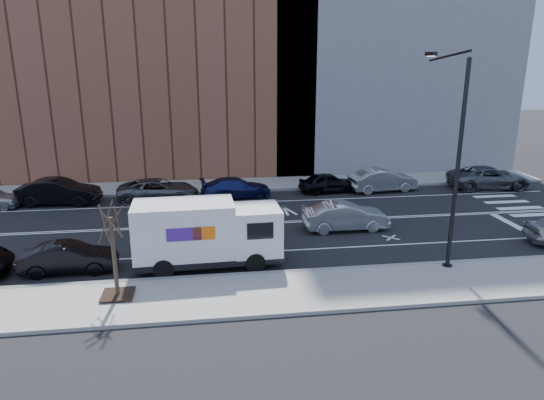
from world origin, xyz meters
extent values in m
plane|color=black|center=(0.00, 0.00, 0.00)|extent=(120.00, 120.00, 0.00)
cube|color=gray|center=(0.00, -8.80, 0.07)|extent=(44.00, 3.60, 0.15)
cube|color=gray|center=(0.00, 8.80, 0.07)|extent=(44.00, 3.60, 0.15)
cube|color=gray|center=(0.00, -7.00, 0.08)|extent=(44.00, 0.25, 0.17)
cube|color=gray|center=(0.00, 7.00, 0.08)|extent=(44.00, 0.25, 0.17)
cube|color=brown|center=(-8.00, 15.60, 11.00)|extent=(26.00, 10.00, 22.00)
cube|color=slate|center=(12.00, 15.60, 13.00)|extent=(20.00, 10.00, 26.00)
cylinder|color=black|center=(7.00, -7.40, 4.50)|extent=(0.18, 0.18, 9.00)
cylinder|color=black|center=(7.00, -7.40, 0.10)|extent=(0.44, 0.44, 0.20)
sphere|color=black|center=(7.00, -7.40, 8.95)|extent=(0.20, 0.20, 0.20)
cylinder|color=black|center=(7.00, -5.70, 9.10)|extent=(0.11, 3.49, 0.48)
cube|color=black|center=(7.00, -4.00, 9.20)|extent=(0.25, 0.80, 0.18)
cube|color=#FFF2CC|center=(7.00, -4.00, 9.10)|extent=(0.18, 0.55, 0.03)
cube|color=black|center=(-7.00, -8.40, 0.23)|extent=(1.20, 1.20, 0.04)
cylinder|color=#382B1E|center=(-7.00, -8.40, 1.75)|extent=(0.16, 0.16, 3.20)
cylinder|color=#382B1E|center=(-6.75, -8.40, 3.15)|extent=(0.06, 0.80, 1.44)
cylinder|color=#382B1E|center=(-6.92, -8.16, 3.15)|extent=(0.81, 0.31, 1.19)
cylinder|color=#382B1E|center=(-7.20, -8.25, 3.15)|extent=(0.58, 0.76, 1.50)
cylinder|color=#382B1E|center=(-7.20, -8.55, 3.15)|extent=(0.47, 0.61, 1.37)
cylinder|color=#382B1E|center=(-6.92, -8.64, 3.15)|extent=(0.72, 0.29, 1.13)
cube|color=black|center=(-3.56, -5.60, 0.47)|extent=(6.48, 2.38, 0.31)
cube|color=silver|center=(-1.29, -5.52, 1.60)|extent=(2.14, 2.29, 2.07)
cube|color=black|center=(-0.24, -5.49, 1.91)|extent=(0.13, 1.91, 0.98)
cube|color=black|center=(-1.25, -6.65, 1.91)|extent=(1.14, 0.08, 0.72)
cube|color=black|center=(-1.33, -4.40, 1.91)|extent=(1.14, 0.08, 0.72)
cube|color=black|center=(-0.28, -5.49, 0.57)|extent=(0.22, 2.07, 0.36)
cube|color=silver|center=(-4.49, -5.63, 1.81)|extent=(4.41, 2.42, 2.38)
cube|color=#47198C|center=(-4.46, -6.79, 1.96)|extent=(1.45, 0.07, 0.57)
cube|color=orange|center=(-3.63, -6.76, 1.96)|extent=(0.93, 0.05, 0.57)
cube|color=#47198C|center=(-4.53, -4.47, 1.96)|extent=(1.45, 0.07, 0.57)
cube|color=orange|center=(-3.71, -4.45, 1.96)|extent=(0.93, 0.05, 0.57)
cylinder|color=black|center=(-1.46, -6.56, 0.43)|extent=(0.88, 0.32, 0.87)
cylinder|color=black|center=(-1.53, -4.50, 0.43)|extent=(0.88, 0.32, 0.87)
cylinder|color=black|center=(-5.39, -6.70, 0.43)|extent=(0.88, 0.32, 0.87)
cylinder|color=black|center=(-5.46, -4.63, 0.43)|extent=(0.88, 0.32, 0.87)
imported|color=black|center=(-12.86, 5.58, 0.83)|extent=(5.17, 2.17, 1.66)
imported|color=#4E4F56|center=(-6.63, 5.57, 0.72)|extent=(5.23, 2.43, 1.45)
imported|color=navy|center=(-1.53, 5.63, 0.68)|extent=(4.90, 2.44, 1.37)
imported|color=black|center=(5.00, 6.10, 0.70)|extent=(4.26, 2.11, 1.39)
imported|color=#9F9FA3|center=(8.88, 5.90, 0.80)|extent=(5.01, 2.25, 1.60)
imported|color=#4D5155|center=(16.80, 5.64, 0.79)|extent=(5.86, 3.00, 1.58)
imported|color=#AEADB2|center=(3.98, -1.69, 0.76)|extent=(4.62, 1.64, 1.52)
imported|color=black|center=(-9.49, -5.46, 0.66)|extent=(4.05, 1.52, 1.32)
camera|label=1|loc=(-3.41, -26.00, 8.86)|focal=32.00mm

